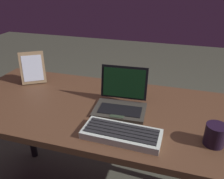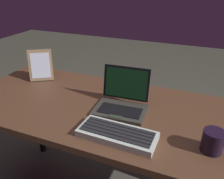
# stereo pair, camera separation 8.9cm
# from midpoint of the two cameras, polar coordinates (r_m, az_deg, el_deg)

# --- Properties ---
(desk) EXTENTS (1.67, 0.64, 0.73)m
(desk) POSITION_cam_midpoint_polar(r_m,az_deg,el_deg) (1.15, 4.71, -8.30)
(desk) COLOR #4B2F1E
(desk) RESTS_ON ground
(laptop_front) EXTENTS (0.25, 0.21, 0.19)m
(laptop_front) POSITION_cam_midpoint_polar(r_m,az_deg,el_deg) (1.10, 4.76, -3.11)
(laptop_front) COLOR #302D28
(laptop_front) RESTS_ON desk
(external_keyboard) EXTENTS (0.32, 0.14, 0.03)m
(external_keyboard) POSITION_cam_midpoint_polar(r_m,az_deg,el_deg) (0.93, 4.06, -11.06)
(external_keyboard) COLOR #B4C0B7
(external_keyboard) RESTS_ON desk
(photo_frame) EXTENTS (0.14, 0.12, 0.19)m
(photo_frame) POSITION_cam_midpoint_polar(r_m,az_deg,el_deg) (1.44, -15.58, 5.72)
(photo_frame) COLOR #846A4B
(photo_frame) RESTS_ON desk
(coffee_mug) EXTENTS (0.12, 0.08, 0.09)m
(coffee_mug) POSITION_cam_midpoint_polar(r_m,az_deg,el_deg) (0.94, 26.38, -11.51)
(coffee_mug) COLOR black
(coffee_mug) RESTS_ON desk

